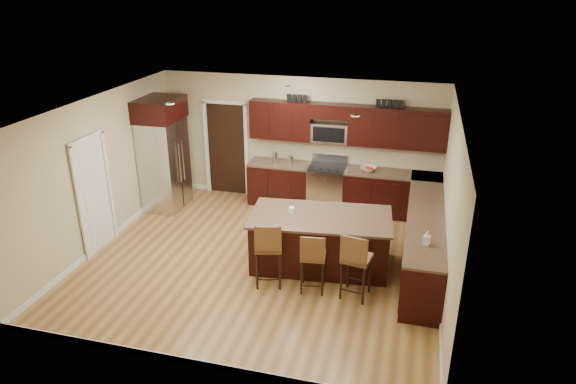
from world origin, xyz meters
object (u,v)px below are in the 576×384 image
(stool_right, at_px, (356,259))
(refrigerator, at_px, (164,153))
(island, at_px, (320,242))
(stool_left, at_px, (268,247))
(stool_mid, at_px, (313,256))
(range, at_px, (327,187))

(stool_right, distance_m, refrigerator, 4.97)
(stool_right, height_order, refrigerator, refrigerator)
(island, distance_m, refrigerator, 4.01)
(island, relative_size, stool_left, 2.20)
(island, distance_m, stool_mid, 0.87)
(stool_left, bearing_deg, stool_right, -14.90)
(stool_mid, distance_m, stool_right, 0.66)
(island, height_order, stool_right, stool_right)
(range, xyz_separation_m, island, (0.32, -2.34, -0.04))
(island, height_order, stool_left, stool_left)
(stool_left, xyz_separation_m, refrigerator, (-2.96, 2.39, 0.51))
(stool_mid, bearing_deg, refrigerator, 139.37)
(stool_left, bearing_deg, range, 69.12)
(stool_right, bearing_deg, island, 139.47)
(stool_left, relative_size, stool_mid, 1.10)
(stool_right, bearing_deg, stool_mid, -170.76)
(refrigerator, bearing_deg, stool_right, -28.92)
(range, relative_size, island, 0.45)
(stool_left, distance_m, stool_right, 1.36)
(island, height_order, stool_mid, stool_mid)
(refrigerator, bearing_deg, island, -23.10)
(refrigerator, bearing_deg, range, 13.61)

